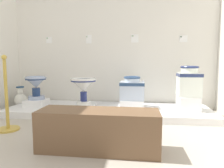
{
  "coord_description": "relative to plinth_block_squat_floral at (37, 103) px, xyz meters",
  "views": [
    {
      "loc": [
        2.36,
        -1.2,
        0.87
      ],
      "look_at": [
        1.95,
        2.07,
        0.5
      ],
      "focal_mm": 32.14,
      "sensor_mm": 36.0,
      "label": 1
    }
  ],
  "objects": [
    {
      "name": "info_placard_first",
      "position": [
        0.01,
        0.55,
        1.13
      ],
      "size": [
        0.11,
        0.01,
        0.12
      ],
      "color": "white"
    },
    {
      "name": "antique_toilet_central_ornate",
      "position": [
        1.64,
        0.13,
        0.26
      ],
      "size": [
        0.41,
        0.31,
        0.39
      ],
      "color": "silver",
      "rests_on": "plinth_block_central_ornate"
    },
    {
      "name": "display_platform",
      "position": [
        1.25,
        0.04,
        -0.11
      ],
      "size": [
        3.34,
        1.0,
        0.1
      ],
      "primitive_type": "cube",
      "color": "white",
      "rests_on": "ground_plane"
    },
    {
      "name": "decorative_vase_corner",
      "position": [
        -0.44,
        0.23,
        0.01
      ],
      "size": [
        0.23,
        0.23,
        0.41
      ],
      "color": "navy",
      "rests_on": "ground_plane"
    },
    {
      "name": "museum_bench",
      "position": [
        1.36,
        -1.36,
        0.04
      ],
      "size": [
        1.17,
        0.36,
        0.4
      ],
      "primitive_type": "cube",
      "color": "brown",
      "rests_on": "ground_plane"
    },
    {
      "name": "antique_toilet_pale_glazed",
      "position": [
        2.53,
        0.02,
        0.4
      ],
      "size": [
        0.34,
        0.3,
        0.48
      ],
      "color": "white",
      "rests_on": "plinth_block_pale_glazed"
    },
    {
      "name": "stanchion_post_near_left",
      "position": [
        0.1,
        -0.94,
        0.1
      ],
      "size": [
        0.27,
        0.27,
        0.95
      ],
      "color": "gold",
      "rests_on": "ground_plane"
    },
    {
      "name": "plinth_block_pale_glazed",
      "position": [
        2.53,
        0.02,
        0.05
      ],
      "size": [
        0.31,
        0.35,
        0.22
      ],
      "primitive_type": "cube",
      "color": "white",
      "rests_on": "display_platform"
    },
    {
      "name": "info_placard_fourth",
      "position": [
        2.54,
        0.55,
        1.12
      ],
      "size": [
        0.14,
        0.01,
        0.12
      ],
      "color": "white"
    },
    {
      "name": "plinth_block_squat_floral",
      "position": [
        0.0,
        0.0,
        0.0
      ],
      "size": [
        0.34,
        0.34,
        0.12
      ],
      "primitive_type": "cube",
      "color": "white",
      "rests_on": "display_platform"
    },
    {
      "name": "antique_toilet_tall_cobalt",
      "position": [
        0.84,
        -0.02,
        0.31
      ],
      "size": [
        0.43,
        0.43,
        0.45
      ],
      "color": "white",
      "rests_on": "plinth_block_tall_cobalt"
    },
    {
      "name": "wall_back",
      "position": [
        1.25,
        0.59,
        1.48
      ],
      "size": [
        3.97,
        0.06,
        3.29
      ],
      "primitive_type": "cube",
      "color": "silver",
      "rests_on": "ground_plane"
    },
    {
      "name": "antique_toilet_squat_floral",
      "position": [
        0.0,
        0.0,
        0.32
      ],
      "size": [
        0.36,
        0.36,
        0.4
      ],
      "color": "#9FAECD",
      "rests_on": "plinth_block_squat_floral"
    },
    {
      "name": "plinth_block_tall_cobalt",
      "position": [
        0.84,
        -0.02,
        -0.04
      ],
      "size": [
        0.35,
        0.36,
        0.04
      ],
      "primitive_type": "cube",
      "color": "white",
      "rests_on": "display_platform"
    },
    {
      "name": "info_placard_third",
      "position": [
        1.67,
        0.55,
        1.13
      ],
      "size": [
        0.13,
        0.01,
        0.15
      ],
      "color": "white"
    },
    {
      "name": "plinth_block_central_ornate",
      "position": [
        1.64,
        0.13,
        0.01
      ],
      "size": [
        0.38,
        0.37,
        0.13
      ],
      "primitive_type": "cube",
      "color": "white",
      "rests_on": "display_platform"
    },
    {
      "name": "info_placard_second",
      "position": [
        0.81,
        0.55,
        1.13
      ],
      "size": [
        0.11,
        0.01,
        0.16
      ],
      "color": "white"
    },
    {
      "name": "ground_plane",
      "position": [
        1.25,
        -1.34,
        -0.17
      ],
      "size": [
        5.77,
        5.38,
        0.02
      ],
      "primitive_type": "cube",
      "color": "#B2A899"
    }
  ]
}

